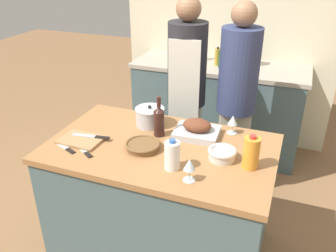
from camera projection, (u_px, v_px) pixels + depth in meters
ground_plane at (162, 246)px, 2.65m from camera, size 12.00×12.00×0.00m
kitchen_island at (161, 200)px, 2.46m from camera, size 1.44×0.88×0.86m
back_counter at (217, 108)px, 3.76m from camera, size 1.75×0.60×0.94m
back_wall at (230, 24)px, 3.69m from camera, size 2.25×0.10×2.55m
roasting_pan at (197, 130)px, 2.36m from camera, size 0.31×0.25×0.12m
wicker_basket at (143, 145)px, 2.22m from camera, size 0.22×0.22×0.04m
cutting_board at (81, 140)px, 2.31m from camera, size 0.28×0.21×0.02m
stock_pot at (150, 117)px, 2.50m from camera, size 0.21×0.21×0.15m
mixing_bowl at (222, 154)px, 2.11m from camera, size 0.17×0.17×0.07m
juice_jug at (251, 153)px, 2.00m from camera, size 0.09×0.09×0.21m
milk_jug at (172, 155)px, 2.00m from camera, size 0.09×0.09×0.19m
wine_bottle_green at (159, 120)px, 2.34m from camera, size 0.07×0.07×0.28m
wine_glass_left at (233, 121)px, 2.38m from camera, size 0.07×0.07×0.13m
wine_glass_right at (190, 165)px, 1.89m from camera, size 0.07×0.07×0.14m
knife_chef at (92, 136)px, 2.33m from camera, size 0.26×0.07×0.01m
knife_paring at (85, 151)px, 2.20m from camera, size 0.17×0.12×0.01m
knife_bread at (66, 148)px, 2.23m from camera, size 0.19×0.10×0.01m
stand_mixer at (240, 51)px, 3.47m from camera, size 0.18×0.14×0.35m
condiment_bottle_tall at (201, 51)px, 3.66m from camera, size 0.05×0.05×0.20m
condiment_bottle_short at (217, 57)px, 3.52m from camera, size 0.05×0.05×0.18m
condiment_bottle_extra at (222, 59)px, 3.44m from camera, size 0.06×0.06×0.18m
person_cook_aproned at (186, 89)px, 2.96m from camera, size 0.32×0.33×1.68m
person_cook_guest at (237, 96)px, 2.85m from camera, size 0.31×0.31×1.66m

